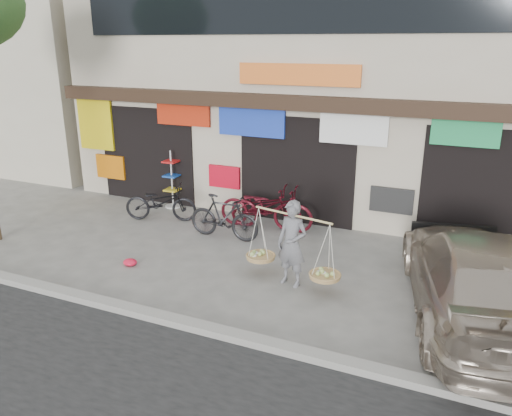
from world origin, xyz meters
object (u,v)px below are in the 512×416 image
at_px(bike_1, 224,217).
at_px(bike_2, 271,208).
at_px(display_rack, 172,185).
at_px(bike_0, 161,202).
at_px(suv, 478,276).
at_px(bike_3, 261,207).
at_px(street_vendor, 292,247).

height_order(bike_1, bike_2, bike_2).
xyz_separation_m(bike_2, display_rack, (-3.20, 0.53, 0.10)).
relative_size(bike_0, suv, 0.34).
relative_size(bike_0, bike_3, 0.89).
xyz_separation_m(street_vendor, bike_1, (-2.26, 1.59, -0.24)).
xyz_separation_m(street_vendor, suv, (3.22, 0.11, -0.02)).
xyz_separation_m(bike_3, suv, (4.97, -2.48, 0.20)).
height_order(bike_2, suv, suv).
relative_size(street_vendor, bike_1, 1.11).
height_order(street_vendor, bike_3, street_vendor).
distance_m(bike_0, suv, 7.81).
xyz_separation_m(bike_3, display_rack, (-2.92, 0.53, 0.10)).
bearing_deg(bike_3, street_vendor, -151.90).
distance_m(bike_3, display_rack, 2.97).
height_order(suv, display_rack, display_rack).
bearing_deg(bike_0, suv, -122.88).
bearing_deg(display_rack, bike_1, -32.40).
distance_m(street_vendor, bike_3, 3.14).
height_order(street_vendor, display_rack, street_vendor).
bearing_deg(display_rack, bike_3, -10.20).
xyz_separation_m(bike_0, bike_2, (2.87, 0.54, 0.06)).
bearing_deg(display_rack, suv, -20.85).
bearing_deg(bike_0, bike_3, -96.72).
xyz_separation_m(street_vendor, bike_2, (-1.47, 2.59, -0.22)).
height_order(bike_1, display_rack, display_rack).
bearing_deg(bike_1, bike_2, -38.16).
distance_m(street_vendor, bike_1, 2.77).
relative_size(bike_1, bike_3, 0.84).
bearing_deg(bike_1, bike_3, -26.89).
bearing_deg(bike_0, bike_1, -121.08).
relative_size(street_vendor, bike_0, 1.06).
relative_size(bike_3, display_rack, 1.30).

